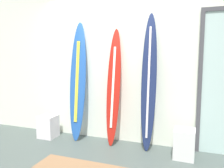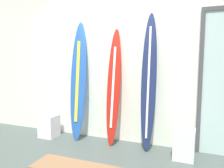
# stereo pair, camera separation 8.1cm
# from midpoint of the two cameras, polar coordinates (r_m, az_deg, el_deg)

# --- Properties ---
(wall_back) EXTENTS (7.20, 0.20, 2.80)m
(wall_back) POSITION_cam_midpoint_polar(r_m,az_deg,el_deg) (4.01, 0.22, 5.77)
(wall_back) COLOR silver
(wall_back) RESTS_ON ground
(surfboard_cobalt) EXTENTS (0.31, 0.35, 2.09)m
(surfboard_cobalt) POSITION_cam_midpoint_polar(r_m,az_deg,el_deg) (4.02, -9.21, 0.62)
(surfboard_cobalt) COLOR #2557AE
(surfboard_cobalt) RESTS_ON ground
(surfboard_crimson) EXTENTS (0.24, 0.34, 1.95)m
(surfboard_crimson) POSITION_cam_midpoint_polar(r_m,az_deg,el_deg) (3.76, -0.24, -1.07)
(surfboard_crimson) COLOR red
(surfboard_crimson) RESTS_ON ground
(surfboard_navy) EXTENTS (0.25, 0.33, 2.17)m
(surfboard_navy) POSITION_cam_midpoint_polar(r_m,az_deg,el_deg) (3.57, 8.66, 0.18)
(surfboard_navy) COLOR navy
(surfboard_navy) RESTS_ON ground
(display_block_left) EXTENTS (0.30, 0.30, 0.41)m
(display_block_left) POSITION_cam_midpoint_polar(r_m,az_deg,el_deg) (4.40, -16.36, -10.25)
(display_block_left) COLOR white
(display_block_left) RESTS_ON ground
(display_block_center) EXTENTS (0.30, 0.30, 0.43)m
(display_block_center) POSITION_cam_midpoint_polar(r_m,az_deg,el_deg) (3.56, 17.18, -14.24)
(display_block_center) COLOR silver
(display_block_center) RESTS_ON ground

